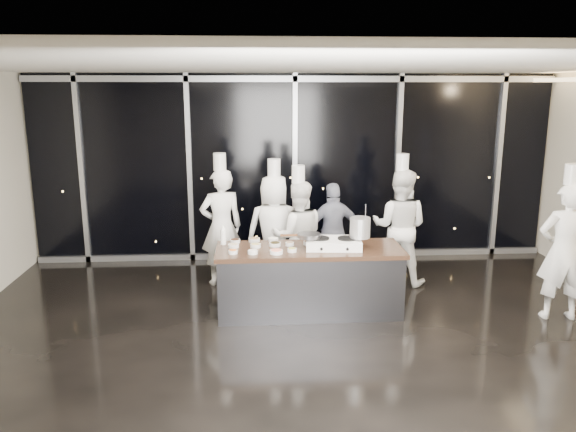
# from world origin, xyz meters

# --- Properties ---
(ground) EXTENTS (9.00, 9.00, 0.00)m
(ground) POSITION_xyz_m (0.00, 0.00, 0.00)
(ground) COLOR black
(ground) RESTS_ON ground
(room_shell) EXTENTS (9.02, 7.02, 3.21)m
(room_shell) POSITION_xyz_m (0.18, 0.00, 2.25)
(room_shell) COLOR beige
(room_shell) RESTS_ON ground
(window_wall) EXTENTS (8.90, 0.11, 3.20)m
(window_wall) POSITION_xyz_m (0.00, 3.43, 1.60)
(window_wall) COLOR black
(window_wall) RESTS_ON ground
(demo_counter) EXTENTS (2.46, 0.86, 0.90)m
(demo_counter) POSITION_xyz_m (0.00, 0.90, 0.45)
(demo_counter) COLOR #35353A
(demo_counter) RESTS_ON ground
(stove) EXTENTS (0.76, 0.51, 0.14)m
(stove) POSITION_xyz_m (0.32, 0.89, 0.96)
(stove) COLOR white
(stove) RESTS_ON demo_counter
(frying_pan) EXTENTS (0.54, 0.33, 0.05)m
(frying_pan) POSITION_xyz_m (-0.02, 0.92, 1.07)
(frying_pan) COLOR slate
(frying_pan) RESTS_ON stove
(stock_pot) EXTENTS (0.29, 0.29, 0.27)m
(stock_pot) POSITION_xyz_m (0.66, 0.87, 1.17)
(stock_pot) COLOR silver
(stock_pot) RESTS_ON stove
(prep_bowls) EXTENTS (1.16, 0.76, 0.05)m
(prep_bowls) POSITION_xyz_m (-0.54, 0.97, 0.93)
(prep_bowls) COLOR silver
(prep_bowls) RESTS_ON demo_counter
(squeeze_bottle) EXTENTS (0.07, 0.07, 0.27)m
(squeeze_bottle) POSITION_xyz_m (-1.14, 1.15, 1.03)
(squeeze_bottle) COLOR white
(squeeze_bottle) RESTS_ON demo_counter
(chef_far_left) EXTENTS (0.75, 0.60, 2.02)m
(chef_far_left) POSITION_xyz_m (-1.22, 2.13, 0.91)
(chef_far_left) COLOR white
(chef_far_left) RESTS_ON ground
(chef_left) EXTENTS (0.84, 0.55, 1.95)m
(chef_left) POSITION_xyz_m (-0.42, 1.99, 0.87)
(chef_left) COLOR white
(chef_left) RESTS_ON ground
(chef_center) EXTENTS (0.82, 0.65, 1.88)m
(chef_center) POSITION_xyz_m (-0.08, 1.79, 0.83)
(chef_center) COLOR white
(chef_center) RESTS_ON ground
(guest) EXTENTS (0.95, 0.50, 1.54)m
(guest) POSITION_xyz_m (0.51, 2.21, 0.77)
(guest) COLOR #161E3D
(guest) RESTS_ON ground
(chef_right) EXTENTS (1.06, 0.97, 2.01)m
(chef_right) POSITION_xyz_m (1.50, 2.00, 0.90)
(chef_right) COLOR white
(chef_right) RESTS_ON ground
(chef_side) EXTENTS (0.69, 0.48, 2.04)m
(chef_side) POSITION_xyz_m (3.24, 0.50, 0.92)
(chef_side) COLOR white
(chef_side) RESTS_ON ground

